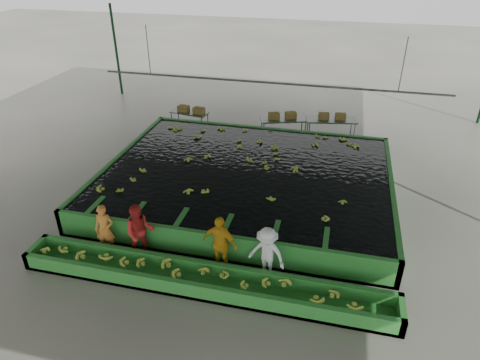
% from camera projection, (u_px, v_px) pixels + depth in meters
% --- Properties ---
extents(ground, '(80.00, 80.00, 0.00)m').
position_uv_depth(ground, '(236.00, 213.00, 14.28)').
color(ground, slate).
rests_on(ground, ground).
extents(shed_roof, '(20.00, 22.00, 0.04)m').
position_uv_depth(shed_roof, '(236.00, 63.00, 11.82)').
color(shed_roof, slate).
rests_on(shed_roof, shed_posts).
extents(shed_posts, '(20.00, 22.00, 5.00)m').
position_uv_depth(shed_posts, '(236.00, 145.00, 13.05)').
color(shed_posts, black).
rests_on(shed_posts, ground).
extents(flotation_tank, '(10.00, 8.00, 0.90)m').
position_uv_depth(flotation_tank, '(247.00, 180.00, 15.32)').
color(flotation_tank, '#297B2B').
rests_on(flotation_tank, ground).
extents(tank_water, '(9.70, 7.70, 0.00)m').
position_uv_depth(tank_water, '(247.00, 170.00, 15.13)').
color(tank_water, black).
rests_on(tank_water, flotation_tank).
extents(sorting_trough, '(10.00, 1.00, 0.50)m').
position_uv_depth(sorting_trough, '(203.00, 280.00, 11.11)').
color(sorting_trough, '#297B2B').
rests_on(sorting_trough, ground).
extents(cableway_rail, '(0.08, 0.08, 14.00)m').
position_uv_depth(cableway_rail, '(267.00, 83.00, 17.03)').
color(cableway_rail, '#59605B').
rests_on(cableway_rail, shed_roof).
extents(rail_hanger_left, '(0.04, 0.04, 2.00)m').
position_uv_depth(rail_hanger_left, '(148.00, 50.00, 17.57)').
color(rail_hanger_left, '#59605B').
rests_on(rail_hanger_left, shed_roof).
extents(rail_hanger_right, '(0.04, 0.04, 2.00)m').
position_uv_depth(rail_hanger_right, '(403.00, 65.00, 15.50)').
color(rail_hanger_right, '#59605B').
rests_on(rail_hanger_right, shed_roof).
extents(worker_a, '(0.61, 0.45, 1.53)m').
position_uv_depth(worker_a, '(105.00, 229.00, 12.19)').
color(worker_a, orange).
rests_on(worker_a, ground).
extents(worker_b, '(1.03, 0.94, 1.71)m').
position_uv_depth(worker_b, '(140.00, 232.00, 11.91)').
color(worker_b, red).
rests_on(worker_b, ground).
extents(worker_c, '(1.09, 0.63, 1.74)m').
position_uv_depth(worker_c, '(220.00, 244.00, 11.43)').
color(worker_c, gold).
rests_on(worker_c, ground).
extents(worker_d, '(1.13, 0.81, 1.58)m').
position_uv_depth(worker_d, '(267.00, 254.00, 11.20)').
color(worker_d, white).
rests_on(worker_d, ground).
extents(packing_table_left, '(1.91, 1.02, 0.83)m').
position_uv_depth(packing_table_left, '(190.00, 120.00, 20.52)').
color(packing_table_left, '#59605B').
rests_on(packing_table_left, ground).
extents(packing_table_mid, '(2.25, 1.46, 0.95)m').
position_uv_depth(packing_table_mid, '(283.00, 128.00, 19.44)').
color(packing_table_mid, '#59605B').
rests_on(packing_table_mid, ground).
extents(packing_table_right, '(2.32, 1.26, 1.00)m').
position_uv_depth(packing_table_right, '(330.00, 129.00, 19.27)').
color(packing_table_right, '#59605B').
rests_on(packing_table_right, ground).
extents(box_stack_left, '(1.34, 0.52, 0.28)m').
position_uv_depth(box_stack_left, '(191.00, 112.00, 20.23)').
color(box_stack_left, brown).
rests_on(box_stack_left, packing_table_left).
extents(box_stack_mid, '(1.29, 0.78, 0.27)m').
position_uv_depth(box_stack_mid, '(282.00, 118.00, 19.23)').
color(box_stack_mid, brown).
rests_on(box_stack_mid, packing_table_mid).
extents(box_stack_right, '(1.23, 0.51, 0.26)m').
position_uv_depth(box_stack_right, '(332.00, 119.00, 19.04)').
color(box_stack_right, brown).
rests_on(box_stack_right, packing_table_right).
extents(floating_bananas, '(8.98, 6.12, 0.12)m').
position_uv_depth(floating_bananas, '(252.00, 160.00, 15.80)').
color(floating_bananas, '#9CB438').
rests_on(floating_bananas, tank_water).
extents(trough_bananas, '(8.63, 0.58, 0.12)m').
position_uv_depth(trough_bananas, '(202.00, 276.00, 11.03)').
color(trough_bananas, '#9CB438').
rests_on(trough_bananas, sorting_trough).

